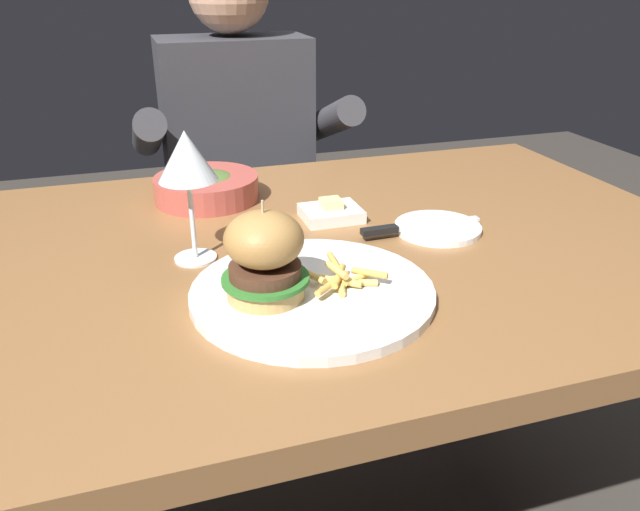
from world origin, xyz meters
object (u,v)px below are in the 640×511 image
at_px(table_knife, 410,227).
at_px(butter_dish, 331,212).
at_px(burger_sandwich, 265,256).
at_px(main_plate, 312,292).
at_px(diner_person, 241,202).
at_px(wine_glass, 187,160).
at_px(bread_plate, 438,228).
at_px(soup_bowl, 207,187).

bearing_deg(table_knife, butter_dish, 133.36).
relative_size(burger_sandwich, butter_dish, 1.31).
xyz_separation_m(main_plate, diner_person, (0.07, 0.87, -0.18)).
distance_m(wine_glass, butter_dish, 0.29).
distance_m(wine_glass, bread_plate, 0.42).
bearing_deg(burger_sandwich, butter_dish, 56.03).
bearing_deg(bread_plate, wine_glass, 178.72).
distance_m(main_plate, burger_sandwich, 0.09).
distance_m(table_knife, soup_bowl, 0.39).
xyz_separation_m(burger_sandwich, bread_plate, (0.32, 0.16, -0.07)).
bearing_deg(bread_plate, burger_sandwich, -154.31).
distance_m(burger_sandwich, diner_person, 0.91).
height_order(wine_glass, butter_dish, wine_glass).
bearing_deg(main_plate, burger_sandwich, -176.86).
xyz_separation_m(table_knife, diner_person, (-0.14, 0.71, -0.19)).
height_order(main_plate, wine_glass, wine_glass).
height_order(main_plate, bread_plate, main_plate).
distance_m(table_knife, diner_person, 0.75).
bearing_deg(bread_plate, main_plate, -149.77).
relative_size(main_plate, burger_sandwich, 2.48).
bearing_deg(table_knife, main_plate, -144.39).
bearing_deg(wine_glass, soup_bowl, 77.88).
bearing_deg(table_knife, burger_sandwich, -150.52).
relative_size(wine_glass, table_knife, 0.92).
height_order(main_plate, butter_dish, butter_dish).
bearing_deg(butter_dish, wine_glass, -158.60).
distance_m(bread_plate, diner_person, 0.76).
distance_m(burger_sandwich, butter_dish, 0.32).
bearing_deg(burger_sandwich, wine_glass, 112.32).
xyz_separation_m(table_knife, butter_dish, (-0.10, 0.10, -0.00)).
relative_size(burger_sandwich, bread_plate, 0.91).
relative_size(wine_glass, bread_plate, 1.36).
height_order(bread_plate, table_knife, table_knife).
bearing_deg(burger_sandwich, soup_bowl, 91.68).
relative_size(wine_glass, soup_bowl, 1.01).
relative_size(table_knife, soup_bowl, 1.10).
height_order(table_knife, diner_person, diner_person).
bearing_deg(wine_glass, table_knife, -1.64).
bearing_deg(diner_person, wine_glass, -105.58).
height_order(burger_sandwich, butter_dish, burger_sandwich).
bearing_deg(bread_plate, diner_person, 105.22).
distance_m(main_plate, diner_person, 0.89).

